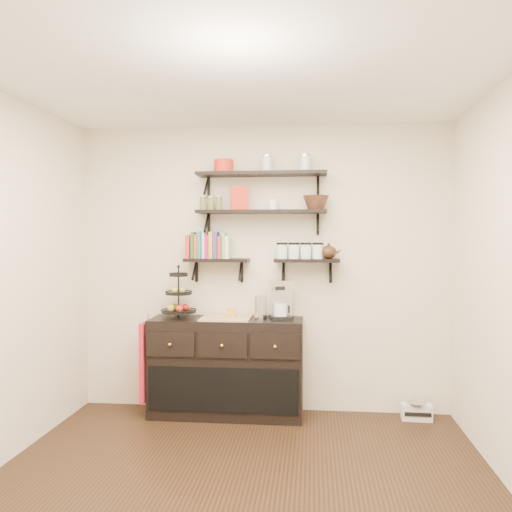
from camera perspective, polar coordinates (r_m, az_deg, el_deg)
The scene contains 21 objects.
floor at distance 3.79m, azimuth -1.94°, elevation -23.78°, with size 3.50×3.50×0.00m, color black.
ceiling at distance 3.57m, azimuth -2.00°, elevation 19.08°, with size 3.50×3.50×0.02m, color white.
back_wall at distance 5.16m, azimuth 0.72°, elevation -1.33°, with size 3.50×0.02×2.70m, color beige.
shelf_top at distance 5.06m, azimuth 0.59°, elevation 8.60°, with size 1.20×0.27×0.23m.
shelf_mid at distance 5.03m, azimuth 0.59°, elevation 4.64°, with size 1.20×0.27×0.23m.
shelf_low_left at distance 5.10m, azimuth -4.10°, elevation -0.50°, with size 0.60×0.25×0.23m.
shelf_low_right at distance 5.02m, azimuth 5.38°, elevation -0.54°, with size 0.60×0.25×0.23m.
cookbooks at distance 5.11m, azimuth -4.84°, elevation 1.05°, with size 0.40×0.15×0.26m.
glass_canisters at distance 5.02m, azimuth 4.64°, elevation 0.45°, with size 0.43×0.10×0.13m.
sideboard at distance 5.10m, azimuth -3.13°, elevation -11.57°, with size 1.40×0.50×0.92m.
fruit_stand at distance 5.09m, azimuth -8.11°, elevation -4.65°, with size 0.32×0.32×0.47m.
candle at distance 5.00m, azimuth -2.63°, elevation -5.97°, with size 0.08×0.08×0.08m, color #AD8428.
coffee_maker at distance 4.97m, azimuth 2.62°, elevation -4.70°, with size 0.24×0.24×0.36m.
thermal_carafe at distance 4.94m, azimuth 0.48°, elevation -5.44°, with size 0.11×0.11×0.22m, color silver.
apron at distance 5.16m, azimuth -11.48°, elevation -10.75°, with size 0.04×0.31×0.72m, color red.
radio at distance 5.28m, azimuth 16.54°, elevation -15.38°, with size 0.27×0.18×0.16m.
recipe_box at distance 5.06m, azimuth -1.76°, elevation 6.08°, with size 0.16×0.06×0.22m, color red.
walnut_bowl at distance 5.01m, azimuth 6.32°, elevation 5.59°, with size 0.24×0.24×0.13m, color black, non-canonical shape.
ramekins at distance 5.02m, azimuth 1.80°, elevation 5.40°, with size 0.09×0.09×0.10m, color white.
teapot at distance 5.02m, azimuth 7.67°, elevation 0.53°, with size 0.19×0.15×0.15m, color #392211, non-canonical shape.
red_pot at distance 5.11m, azimuth -3.41°, elevation 9.42°, with size 0.18×0.18×0.12m, color red.
Camera 1 is at (0.47, -3.38, 1.65)m, focal length 38.00 mm.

